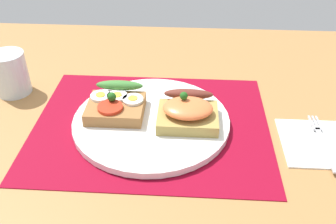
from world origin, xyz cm
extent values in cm
cube|color=#A3713E|center=(0.00, 0.00, -1.60)|extent=(120.00, 90.00, 3.20)
cube|color=maroon|center=(0.00, 0.00, 0.15)|extent=(42.00, 33.60, 0.30)
cylinder|color=white|center=(0.00, 0.00, 0.90)|extent=(27.96, 27.96, 1.21)
cube|color=#9A6738|center=(-6.49, 1.07, 2.61)|extent=(10.07, 8.69, 2.19)
cylinder|color=red|center=(-7.07, -0.65, 4.00)|extent=(4.42, 4.42, 0.60)
ellipsoid|color=#3D7C33|center=(-6.49, 5.82, 4.60)|extent=(8.87, 2.20, 1.80)
sphere|color=#1E5919|center=(-7.03, 1.07, 5.10)|extent=(1.60, 1.60, 1.60)
cylinder|color=white|center=(-9.52, 2.91, 3.95)|extent=(3.76, 3.76, 0.50)
cylinder|color=yellow|center=(-9.52, 2.91, 4.28)|extent=(1.69, 1.69, 0.16)
cylinder|color=white|center=(-6.49, 3.10, 3.95)|extent=(3.76, 3.76, 0.50)
cylinder|color=yellow|center=(-6.49, 3.10, 4.28)|extent=(1.69, 1.69, 0.16)
cylinder|color=white|center=(-3.47, 2.13, 3.95)|extent=(3.76, 3.76, 0.50)
cylinder|color=yellow|center=(-3.47, 2.13, 4.28)|extent=(1.69, 1.69, 0.16)
cube|color=#A68E48|center=(6.49, -0.77, 2.53)|extent=(10.49, 8.39, 2.05)
ellipsoid|color=orange|center=(6.45, -0.95, 4.67)|extent=(8.61, 6.71, 2.24)
ellipsoid|color=maroon|center=(6.49, 3.83, 4.46)|extent=(8.92, 2.20, 1.80)
sphere|color=#1E5919|center=(5.69, -0.17, 6.49)|extent=(1.40, 1.40, 1.40)
cube|color=white|center=(28.71, -3.46, 0.30)|extent=(12.41, 12.70, 0.60)
cube|color=#B7B7BC|center=(29.26, -5.69, 0.76)|extent=(0.80, 11.15, 0.32)
cube|color=#B7B7BC|center=(29.26, 0.08, 0.76)|extent=(1.50, 1.20, 0.32)
cube|color=#B7B7BC|center=(28.61, 2.08, 0.76)|extent=(0.32, 2.80, 0.32)
cube|color=#B7B7BC|center=(29.26, 2.08, 0.76)|extent=(0.32, 2.80, 0.32)
cube|color=#B7B7BC|center=(29.91, 2.08, 0.76)|extent=(0.32, 2.80, 0.32)
cylinder|color=silver|center=(-29.01, 9.49, 4.30)|extent=(6.82, 6.82, 8.59)
camera|label=1|loc=(6.43, -54.31, 41.47)|focal=40.55mm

